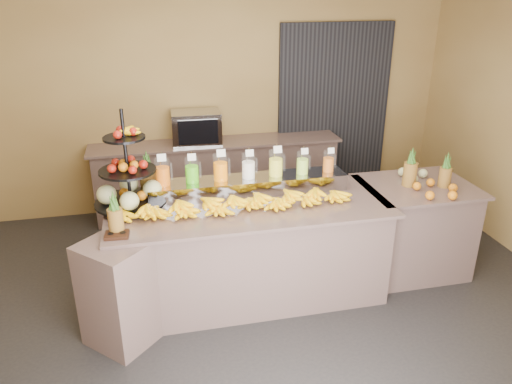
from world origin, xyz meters
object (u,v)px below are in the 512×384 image
object	(u,v)px
right_fruit_pile	(430,183)
oven_warmer	(196,127)
fruit_stand	(134,183)
banana_heap	(232,201)
condiment_caddy	(117,235)
pitcher_tray	(249,185)

from	to	relation	value
right_fruit_pile	oven_warmer	distance (m)	2.81
fruit_stand	oven_warmer	size ratio (longest dim) A/B	1.50
banana_heap	right_fruit_pile	bearing A→B (deg)	0.41
fruit_stand	right_fruit_pile	bearing A→B (deg)	12.79
fruit_stand	condiment_caddy	xyz separation A→B (m)	(-0.15, -0.54, -0.21)
condiment_caddy	right_fruit_pile	world-z (taller)	right_fruit_pile
pitcher_tray	banana_heap	bearing A→B (deg)	-122.83
banana_heap	oven_warmer	bearing A→B (deg)	92.35
oven_warmer	right_fruit_pile	bearing A→B (deg)	-42.71
banana_heap	fruit_stand	size ratio (longest dim) A/B	2.39
banana_heap	right_fruit_pile	xyz separation A→B (m)	(1.91, 0.01, -0.01)
pitcher_tray	oven_warmer	xyz separation A→B (m)	(-0.30, 1.67, 0.12)
pitcher_tray	right_fruit_pile	size ratio (longest dim) A/B	4.20
banana_heap	oven_warmer	world-z (taller)	oven_warmer
banana_heap	pitcher_tray	bearing A→B (deg)	57.17
oven_warmer	fruit_stand	bearing A→B (deg)	-110.53
condiment_caddy	oven_warmer	xyz separation A→B (m)	(0.89, 2.30, 0.18)
pitcher_tray	condiment_caddy	size ratio (longest dim) A/B	10.09
pitcher_tray	right_fruit_pile	bearing A→B (deg)	-10.59
pitcher_tray	right_fruit_pile	xyz separation A→B (m)	(1.69, -0.32, -0.00)
fruit_stand	oven_warmer	bearing A→B (deg)	84.85
pitcher_tray	banana_heap	world-z (taller)	banana_heap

